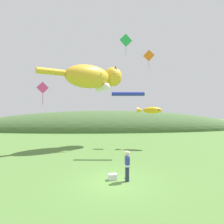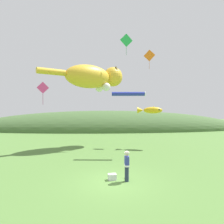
{
  "view_description": "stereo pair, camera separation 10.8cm",
  "coord_description": "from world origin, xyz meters",
  "px_view_note": "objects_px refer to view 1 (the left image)",
  "views": [
    {
      "loc": [
        -0.81,
        -11.47,
        4.34
      ],
      "look_at": [
        0.0,
        4.0,
        3.98
      ],
      "focal_mm": 32.0,
      "sensor_mm": 36.0,
      "label": 1
    },
    {
      "loc": [
        -0.7,
        -11.47,
        4.34
      ],
      "look_at": [
        0.0,
        4.0,
        3.98
      ],
      "focal_mm": 32.0,
      "sensor_mm": 36.0,
      "label": 2
    }
  ],
  "objects_px": {
    "kite_giant_cat": "(93,77)",
    "kite_diamond_pink": "(43,88)",
    "festival_attendant": "(127,165)",
    "kite_spool": "(127,176)",
    "picnic_cooler": "(113,177)",
    "kite_fish_windsock": "(150,110)",
    "kite_diamond_green": "(126,40)",
    "kite_diamond_orange": "(149,56)",
    "kite_tube_streamer": "(129,94)"
  },
  "relations": [
    {
      "from": "festival_attendant",
      "to": "kite_fish_windsock",
      "type": "bearing_deg",
      "value": 69.21
    },
    {
      "from": "kite_spool",
      "to": "kite_tube_streamer",
      "type": "xyz_separation_m",
      "value": [
        0.88,
        5.9,
        5.45
      ]
    },
    {
      "from": "kite_fish_windsock",
      "to": "kite_spool",
      "type": "bearing_deg",
      "value": -111.47
    },
    {
      "from": "picnic_cooler",
      "to": "kite_giant_cat",
      "type": "relative_size",
      "value": 0.06
    },
    {
      "from": "festival_attendant",
      "to": "kite_tube_streamer",
      "type": "relative_size",
      "value": 0.59
    },
    {
      "from": "festival_attendant",
      "to": "kite_diamond_pink",
      "type": "distance_m",
      "value": 9.19
    },
    {
      "from": "festival_attendant",
      "to": "kite_spool",
      "type": "bearing_deg",
      "value": 82.53
    },
    {
      "from": "festival_attendant",
      "to": "kite_giant_cat",
      "type": "height_order",
      "value": "kite_giant_cat"
    },
    {
      "from": "kite_diamond_orange",
      "to": "kite_diamond_green",
      "type": "bearing_deg",
      "value": -162.55
    },
    {
      "from": "kite_fish_windsock",
      "to": "kite_diamond_pink",
      "type": "bearing_deg",
      "value": -153.05
    },
    {
      "from": "festival_attendant",
      "to": "kite_diamond_green",
      "type": "height_order",
      "value": "kite_diamond_green"
    },
    {
      "from": "kite_spool",
      "to": "picnic_cooler",
      "type": "relative_size",
      "value": 0.42
    },
    {
      "from": "kite_diamond_green",
      "to": "kite_diamond_orange",
      "type": "relative_size",
      "value": 1.05
    },
    {
      "from": "festival_attendant",
      "to": "kite_spool",
      "type": "height_order",
      "value": "festival_attendant"
    },
    {
      "from": "kite_fish_windsock",
      "to": "kite_diamond_orange",
      "type": "bearing_deg",
      "value": 79.1
    },
    {
      "from": "kite_diamond_green",
      "to": "kite_spool",
      "type": "bearing_deg",
      "value": -96.46
    },
    {
      "from": "picnic_cooler",
      "to": "kite_fish_windsock",
      "type": "xyz_separation_m",
      "value": [
        4.52,
        9.39,
        3.87
      ]
    },
    {
      "from": "kite_diamond_green",
      "to": "kite_diamond_pink",
      "type": "xyz_separation_m",
      "value": [
        -7.46,
        -6.49,
        -6.05
      ]
    },
    {
      "from": "kite_tube_streamer",
      "to": "kite_diamond_orange",
      "type": "xyz_separation_m",
      "value": [
        3.18,
        5.63,
        4.93
      ]
    },
    {
      "from": "festival_attendant",
      "to": "kite_tube_streamer",
      "type": "xyz_separation_m",
      "value": [
        0.95,
        6.4,
        4.61
      ]
    },
    {
      "from": "kite_diamond_green",
      "to": "picnic_cooler",
      "type": "bearing_deg",
      "value": -101.02
    },
    {
      "from": "kite_tube_streamer",
      "to": "kite_diamond_orange",
      "type": "distance_m",
      "value": 8.13
    },
    {
      "from": "kite_spool",
      "to": "kite_diamond_pink",
      "type": "height_order",
      "value": "kite_diamond_pink"
    },
    {
      "from": "kite_spool",
      "to": "kite_giant_cat",
      "type": "distance_m",
      "value": 13.1
    },
    {
      "from": "festival_attendant",
      "to": "kite_spool",
      "type": "xyz_separation_m",
      "value": [
        0.07,
        0.5,
        -0.84
      ]
    },
    {
      "from": "kite_diamond_orange",
      "to": "kite_tube_streamer",
      "type": "bearing_deg",
      "value": -119.45
    },
    {
      "from": "kite_fish_windsock",
      "to": "kite_diamond_green",
      "type": "bearing_deg",
      "value": 148.51
    },
    {
      "from": "kite_spool",
      "to": "kite_fish_windsock",
      "type": "xyz_separation_m",
      "value": [
        3.6,
        9.17,
        3.93
      ]
    },
    {
      "from": "picnic_cooler",
      "to": "kite_diamond_orange",
      "type": "distance_m",
      "value": 16.41
    },
    {
      "from": "kite_giant_cat",
      "to": "kite_diamond_pink",
      "type": "height_order",
      "value": "kite_giant_cat"
    },
    {
      "from": "picnic_cooler",
      "to": "kite_fish_windsock",
      "type": "height_order",
      "value": "kite_fish_windsock"
    },
    {
      "from": "kite_spool",
      "to": "kite_tube_streamer",
      "type": "distance_m",
      "value": 8.08
    },
    {
      "from": "kite_diamond_pink",
      "to": "kite_diamond_orange",
      "type": "xyz_separation_m",
      "value": [
        10.32,
        7.38,
        4.6
      ]
    },
    {
      "from": "kite_fish_windsock",
      "to": "kite_diamond_orange",
      "type": "xyz_separation_m",
      "value": [
        0.46,
        2.37,
        6.45
      ]
    },
    {
      "from": "kite_spool",
      "to": "kite_giant_cat",
      "type": "relative_size",
      "value": 0.03
    },
    {
      "from": "kite_giant_cat",
      "to": "kite_tube_streamer",
      "type": "xyz_separation_m",
      "value": [
        3.35,
        -4.48,
        -2.15
      ]
    },
    {
      "from": "festival_attendant",
      "to": "kite_diamond_green",
      "type": "relative_size",
      "value": 0.74
    },
    {
      "from": "festival_attendant",
      "to": "kite_giant_cat",
      "type": "xyz_separation_m",
      "value": [
        -2.4,
        10.88,
        6.76
      ]
    },
    {
      "from": "kite_giant_cat",
      "to": "kite_tube_streamer",
      "type": "distance_m",
      "value": 5.99
    },
    {
      "from": "picnic_cooler",
      "to": "kite_giant_cat",
      "type": "height_order",
      "value": "kite_giant_cat"
    },
    {
      "from": "kite_giant_cat",
      "to": "kite_fish_windsock",
      "type": "xyz_separation_m",
      "value": [
        6.07,
        -1.22,
        -3.67
      ]
    },
    {
      "from": "festival_attendant",
      "to": "kite_fish_windsock",
      "type": "relative_size",
      "value": 0.65
    },
    {
      "from": "kite_diamond_green",
      "to": "kite_diamond_orange",
      "type": "height_order",
      "value": "kite_diamond_green"
    },
    {
      "from": "kite_giant_cat",
      "to": "kite_spool",
      "type": "bearing_deg",
      "value": -76.64
    },
    {
      "from": "festival_attendant",
      "to": "kite_giant_cat",
      "type": "bearing_deg",
      "value": 102.44
    },
    {
      "from": "picnic_cooler",
      "to": "kite_diamond_pink",
      "type": "xyz_separation_m",
      "value": [
        -5.35,
        4.37,
        5.71
      ]
    },
    {
      "from": "festival_attendant",
      "to": "kite_spool",
      "type": "relative_size",
      "value": 7.79
    },
    {
      "from": "kite_giant_cat",
      "to": "kite_diamond_pink",
      "type": "bearing_deg",
      "value": -121.32
    },
    {
      "from": "festival_attendant",
      "to": "kite_tube_streamer",
      "type": "height_order",
      "value": "kite_tube_streamer"
    },
    {
      "from": "picnic_cooler",
      "to": "kite_diamond_orange",
      "type": "height_order",
      "value": "kite_diamond_orange"
    }
  ]
}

